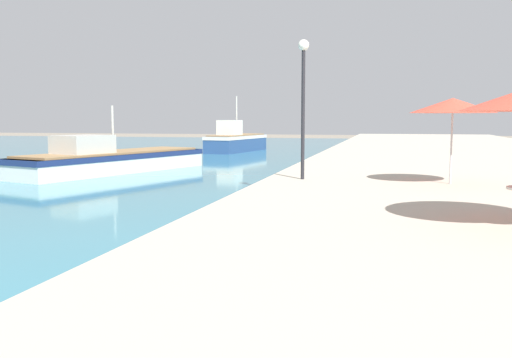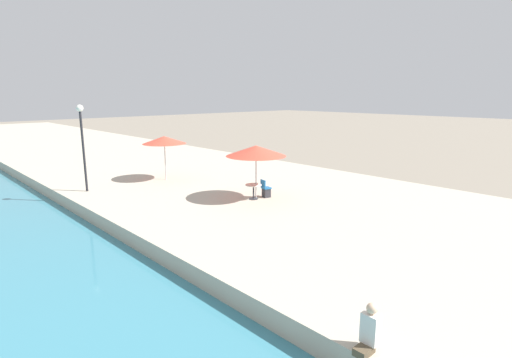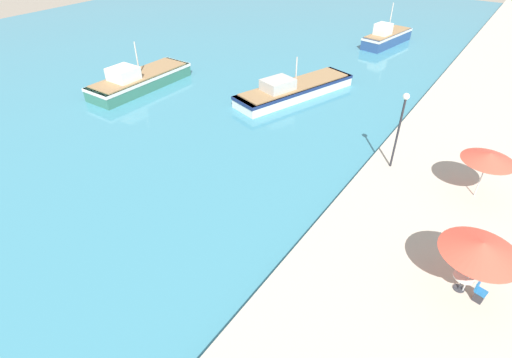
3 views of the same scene
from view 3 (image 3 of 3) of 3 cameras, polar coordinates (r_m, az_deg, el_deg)
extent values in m
cube|color=teal|center=(49.50, -10.99, 18.61)|extent=(56.00, 90.00, 0.04)
cube|color=#33705B|center=(37.07, -16.12, 13.27)|extent=(3.03, 9.41, 1.13)
cube|color=silver|center=(36.92, -16.23, 13.90)|extent=(3.09, 9.51, 0.25)
cube|color=#99754C|center=(36.86, -16.28, 14.15)|extent=(2.78, 8.66, 0.10)
cube|color=silver|center=(35.74, -18.43, 14.08)|extent=(2.09, 2.08, 1.02)
cylinder|color=#B7B2A8|center=(36.42, -16.65, 16.21)|extent=(0.12, 0.12, 2.71)
cube|color=silver|center=(34.20, 5.61, 12.47)|extent=(5.89, 11.24, 0.93)
cube|color=navy|center=(34.07, 5.64, 13.00)|extent=(5.98, 11.37, 0.25)
cube|color=#99754C|center=(34.01, 5.66, 13.27)|extent=(5.42, 10.35, 0.10)
cube|color=#B7B2A8|center=(32.64, 3.15, 13.32)|extent=(2.52, 2.87, 0.84)
cylinder|color=#B7B2A8|center=(33.59, 5.77, 15.12)|extent=(0.12, 0.12, 2.24)
cube|color=navy|center=(49.94, 18.19, 18.50)|extent=(3.31, 7.79, 1.27)
cube|color=silver|center=(49.81, 18.30, 19.06)|extent=(3.36, 7.87, 0.25)
cube|color=#99754C|center=(49.77, 18.34, 19.25)|extent=(3.04, 7.16, 0.10)
cube|color=silver|center=(48.47, 17.70, 19.74)|extent=(1.74, 1.88, 1.14)
cylinder|color=#B7B2A8|center=(49.40, 18.69, 20.99)|extent=(0.12, 0.12, 3.05)
cylinder|color=#B7B7B7|center=(17.81, 28.38, -11.53)|extent=(0.06, 0.06, 2.30)
cone|color=#E04C38|center=(17.01, 29.55, -8.56)|extent=(2.95, 2.95, 0.52)
cylinder|color=#B7B7B7|center=(23.56, 29.48, 0.20)|extent=(0.06, 0.06, 2.33)
cone|color=#E04C38|center=(22.97, 30.36, 2.74)|extent=(2.58, 2.58, 0.45)
cylinder|color=#333338|center=(18.58, 26.97, -13.78)|extent=(0.44, 0.44, 0.04)
cylinder|color=#333338|center=(18.35, 27.24, -13.08)|extent=(0.08, 0.08, 0.70)
cylinder|color=beige|center=(18.10, 27.56, -12.28)|extent=(0.80, 0.80, 0.04)
cube|color=#2D2D33|center=(18.36, 29.26, -14.42)|extent=(0.41, 0.41, 0.45)
cube|color=#1E66A3|center=(18.19, 29.50, -13.88)|extent=(0.48, 0.48, 0.06)
cube|color=#1E66A3|center=(18.05, 29.13, -13.10)|extent=(0.14, 0.40, 0.40)
cylinder|color=#232328|center=(23.81, 19.55, 6.00)|extent=(0.12, 0.12, 4.20)
sphere|color=white|center=(22.87, 20.67, 10.98)|extent=(0.36, 0.36, 0.36)
camera|label=1|loc=(11.21, -2.26, -40.98)|focal=40.00mm
camera|label=2|loc=(14.54, -46.90, -10.40)|focal=28.00mm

